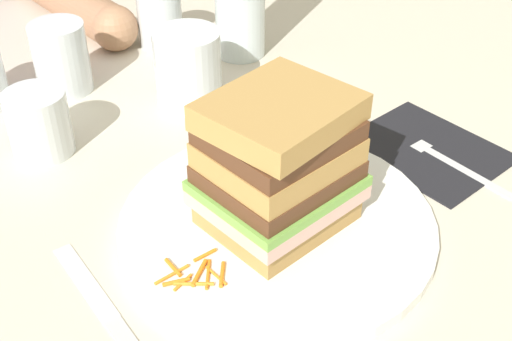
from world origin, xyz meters
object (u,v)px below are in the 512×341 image
at_px(empty_tumbler_0, 39,123).
at_px(empty_tumbler_1, 160,16).
at_px(fork, 444,156).
at_px(main_plate, 277,224).
at_px(empty_tumbler_2, 61,58).
at_px(sandwich, 279,164).
at_px(knife, 113,320).
at_px(napkin_dark, 427,149).
at_px(juice_glass, 188,72).

relative_size(empty_tumbler_0, empty_tumbler_1, 0.88).
height_order(fork, empty_tumbler_0, empty_tumbler_0).
relative_size(main_plate, empty_tumbler_2, 3.42).
xyz_separation_m(main_plate, empty_tumbler_0, (-0.10, 0.26, 0.03)).
bearing_deg(sandwich, empty_tumbler_1, 70.02).
bearing_deg(main_plate, empty_tumbler_0, 111.57).
bearing_deg(sandwich, fork, -9.52).
height_order(fork, knife, fork).
height_order(fork, empty_tumbler_1, empty_tumbler_1).
height_order(napkin_dark, fork, fork).
bearing_deg(main_plate, juice_glass, 71.82).
height_order(sandwich, empty_tumbler_2, sandwich).
bearing_deg(sandwich, main_plate, 173.43).
distance_m(napkin_dark, fork, 0.02).
distance_m(main_plate, juice_glass, 0.26).
distance_m(main_plate, knife, 0.18).
height_order(knife, juice_glass, juice_glass).
relative_size(napkin_dark, empty_tumbler_0, 2.17).
bearing_deg(knife, sandwich, -1.81).
height_order(sandwich, empty_tumbler_0, sandwich).
bearing_deg(empty_tumbler_2, napkin_dark, -58.75).
relative_size(juice_glass, empty_tumbler_0, 1.25).
distance_m(main_plate, empty_tumbler_0, 0.28).
height_order(empty_tumbler_0, empty_tumbler_1, empty_tumbler_1).
xyz_separation_m(sandwich, juice_glass, (0.08, 0.24, -0.04)).
bearing_deg(empty_tumbler_2, knife, -113.37).
distance_m(fork, empty_tumbler_0, 0.43).
bearing_deg(napkin_dark, knife, 177.26).
xyz_separation_m(main_plate, napkin_dark, (0.21, -0.01, -0.00)).
bearing_deg(empty_tumbler_1, knife, -129.47).
height_order(main_plate, empty_tumbler_1, empty_tumbler_1).
bearing_deg(napkin_dark, sandwich, 176.49).
height_order(sandwich, empty_tumbler_1, sandwich).
bearing_deg(juice_glass, knife, -137.15).
xyz_separation_m(sandwich, knife, (-0.18, 0.01, -0.07)).
distance_m(main_plate, sandwich, 0.07).
relative_size(main_plate, empty_tumbler_1, 3.61).
distance_m(napkin_dark, juice_glass, 0.29).
bearing_deg(empty_tumbler_0, fork, -43.40).
bearing_deg(juice_glass, empty_tumbler_0, 173.85).
relative_size(main_plate, empty_tumbler_0, 4.12).
relative_size(knife, juice_glass, 2.23).
relative_size(knife, empty_tumbler_1, 2.45).
height_order(fork, juice_glass, juice_glass).
bearing_deg(empty_tumbler_2, juice_glass, -51.67).
bearing_deg(fork, main_plate, 170.49).
height_order(juice_glass, empty_tumbler_2, juice_glass).
relative_size(main_plate, fork, 1.78).
relative_size(fork, knife, 0.83).
bearing_deg(empty_tumbler_1, napkin_dark, -80.51).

